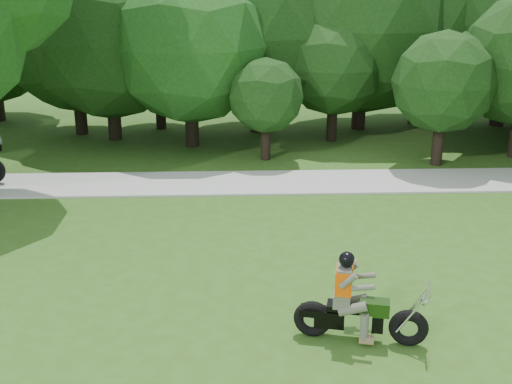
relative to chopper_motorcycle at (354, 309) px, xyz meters
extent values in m
plane|color=#345217|center=(0.34, 0.58, -0.60)|extent=(100.00, 100.00, 0.00)
cube|color=#ADADA7|center=(0.34, 8.58, -0.57)|extent=(60.00, 2.20, 0.06)
cylinder|color=black|center=(-7.85, 14.98, 0.30)|extent=(0.47, 0.47, 1.80)
sphere|color=black|center=(-7.85, 14.98, 2.92)|extent=(5.30, 5.30, 5.30)
cylinder|color=black|center=(3.03, 15.45, 0.30)|extent=(0.54, 0.54, 1.80)
sphere|color=black|center=(3.03, 15.45, 3.41)|extent=(6.82, 6.82, 6.82)
cylinder|color=black|center=(1.66, 13.51, 0.19)|extent=(0.38, 0.38, 1.59)
sphere|color=black|center=(1.66, 13.51, 2.16)|extent=(3.62, 3.62, 3.62)
cylinder|color=black|center=(-3.46, 12.99, 0.30)|extent=(0.48, 0.48, 1.80)
sphere|color=#1B4A15|center=(-3.46, 12.99, 2.99)|extent=(5.52, 5.52, 5.52)
cylinder|color=black|center=(-4.86, 15.76, 0.21)|extent=(0.40, 0.40, 1.64)
sphere|color=black|center=(-4.86, 15.76, 2.35)|extent=(4.04, 4.04, 4.04)
cylinder|color=black|center=(4.61, 10.31, 0.21)|extent=(0.36, 0.36, 1.63)
sphere|color=black|center=(4.61, 10.31, 2.09)|extent=(3.25, 3.25, 3.25)
cylinder|color=black|center=(5.54, 16.35, 0.30)|extent=(0.52, 0.52, 1.80)
sphere|color=black|center=(5.54, 16.35, 3.28)|extent=(6.40, 6.40, 6.40)
cylinder|color=black|center=(-1.06, 15.13, 0.30)|extent=(0.51, 0.51, 1.80)
sphere|color=black|center=(-1.06, 15.13, 3.18)|extent=(6.11, 6.11, 6.11)
cylinder|color=black|center=(-0.91, 11.16, 0.07)|extent=(0.32, 0.32, 1.34)
sphere|color=black|center=(-0.91, 11.16, 1.55)|extent=(2.49, 2.49, 2.49)
cylinder|color=black|center=(-6.41, 14.09, 0.30)|extent=(0.49, 0.49, 1.80)
sphere|color=black|center=(-6.41, 14.09, 3.10)|extent=(5.86, 5.86, 5.86)
cylinder|color=black|center=(8.79, 15.77, 0.30)|extent=(0.57, 0.57, 1.80)
sphere|color=black|center=(8.79, 15.77, 3.57)|extent=(7.30, 7.30, 7.30)
torus|color=black|center=(-0.68, 0.15, -0.27)|extent=(0.69, 0.33, 0.67)
torus|color=black|center=(0.90, -0.20, -0.27)|extent=(0.69, 0.33, 0.67)
cube|color=black|center=(-0.08, 0.02, -0.22)|extent=(1.19, 0.48, 0.30)
cube|color=silver|center=(0.08, -0.02, -0.22)|extent=(0.52, 0.42, 0.38)
cube|color=black|center=(0.33, -0.07, 0.06)|extent=(0.55, 0.39, 0.25)
cube|color=black|center=(-0.21, 0.05, 0.02)|extent=(0.55, 0.41, 0.10)
cylinder|color=silver|center=(0.93, -0.21, 0.06)|extent=(0.51, 0.15, 0.79)
cylinder|color=silver|center=(1.16, -0.26, 0.47)|extent=(0.17, 0.60, 0.03)
cube|color=#4F5444|center=(-0.21, 0.05, 0.16)|extent=(0.36, 0.42, 0.23)
cube|color=#4F5444|center=(-0.19, 0.04, 0.50)|extent=(0.33, 0.44, 0.53)
cube|color=#FF5505|center=(-0.19, 0.04, 0.52)|extent=(0.37, 0.49, 0.42)
sphere|color=black|center=(-0.16, 0.04, 0.90)|extent=(0.27, 0.27, 0.27)
camera|label=1|loc=(-2.03, -9.52, 5.42)|focal=45.00mm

